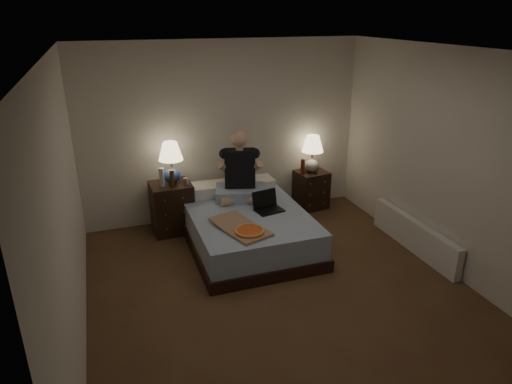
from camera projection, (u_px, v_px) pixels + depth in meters
name	position (u px, v px, depth m)	size (l,w,h in m)	color
floor	(284.00, 295.00, 4.89)	(4.00, 4.50, 0.00)	brown
ceiling	(290.00, 52.00, 3.96)	(4.00, 4.50, 0.00)	white
wall_back	(224.00, 132.00, 6.40)	(4.00, 2.50, 0.00)	silver
wall_front	(448.00, 328.00, 2.45)	(4.00, 2.50, 0.00)	silver
wall_left	(66.00, 214.00, 3.81)	(4.50, 2.50, 0.00)	silver
wall_right	(454.00, 165.00, 5.03)	(4.50, 2.50, 0.00)	silver
bed	(247.00, 228.00, 5.85)	(1.42, 1.89, 0.47)	#5C7FB8
nightstand_left	(172.00, 207.00, 6.20)	(0.53, 0.48, 0.69)	black
nightstand_right	(311.00, 190.00, 6.97)	(0.44, 0.40, 0.58)	black
lamp_left	(171.00, 163.00, 6.01)	(0.32, 0.32, 0.56)	navy
lamp_right	(312.00, 154.00, 6.76)	(0.32, 0.32, 0.56)	#979890
water_bottle	(162.00, 177.00, 5.94)	(0.07, 0.07, 0.25)	silver
soda_can	(186.00, 182.00, 6.01)	(0.07, 0.07, 0.10)	#B8B8B3
beer_bottle_left	(172.00, 179.00, 5.92)	(0.06, 0.06, 0.23)	#502B0B
beer_bottle_right	(303.00, 167.00, 6.73)	(0.06, 0.06, 0.23)	#4F160B
person	(240.00, 166.00, 5.98)	(0.66, 0.52, 0.93)	black
laptop	(269.00, 202.00, 5.73)	(0.34, 0.28, 0.24)	black
pizza_box	(250.00, 232.00, 5.15)	(0.40, 0.76, 0.08)	tan
radiator	(414.00, 236.00, 5.74)	(0.10, 1.60, 0.40)	silver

